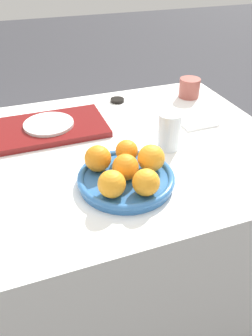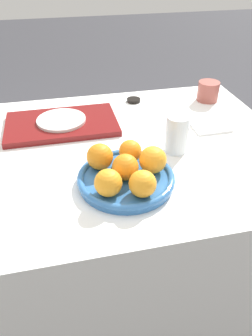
{
  "view_description": "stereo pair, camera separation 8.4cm",
  "coord_description": "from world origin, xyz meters",
  "px_view_note": "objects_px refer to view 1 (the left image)",
  "views": [
    {
      "loc": [
        -0.1,
        -0.84,
        1.26
      ],
      "look_at": [
        0.13,
        -0.19,
        0.78
      ],
      "focal_mm": 35.0,
      "sensor_mm": 36.0,
      "label": 1
    },
    {
      "loc": [
        -0.02,
        -0.86,
        1.26
      ],
      "look_at": [
        0.13,
        -0.19,
        0.78
      ],
      "focal_mm": 35.0,
      "sensor_mm": 36.0,
      "label": 2
    }
  ],
  "objects_px": {
    "orange_1": "(146,182)",
    "napkin": "(193,119)",
    "orange_3": "(98,158)",
    "water_glass": "(169,131)",
    "fruit_platter": "(126,179)",
    "orange_2": "(151,158)",
    "cup_1": "(189,88)",
    "orange_5": "(127,151)",
    "serving_tray": "(49,128)",
    "side_plate": "(49,124)",
    "soy_dish": "(117,100)",
    "orange_0": "(125,167)",
    "orange_4": "(112,184)"
  },
  "relations": [
    {
      "from": "orange_1",
      "to": "napkin",
      "type": "distance_m",
      "value": 0.48
    },
    {
      "from": "orange_3",
      "to": "water_glass",
      "type": "distance_m",
      "value": 0.25
    },
    {
      "from": "fruit_platter",
      "to": "orange_1",
      "type": "relative_size",
      "value": 3.81
    },
    {
      "from": "orange_2",
      "to": "cup_1",
      "type": "relative_size",
      "value": 0.89
    },
    {
      "from": "orange_1",
      "to": "cup_1",
      "type": "bearing_deg",
      "value": 52.36
    },
    {
      "from": "water_glass",
      "to": "orange_1",
      "type": "bearing_deg",
      "value": -128.07
    },
    {
      "from": "orange_5",
      "to": "serving_tray",
      "type": "xyz_separation_m",
      "value": [
        -0.17,
        0.29,
        -0.04
      ]
    },
    {
      "from": "fruit_platter",
      "to": "side_plate",
      "type": "bearing_deg",
      "value": 112.05
    },
    {
      "from": "orange_5",
      "to": "soy_dish",
      "type": "relative_size",
      "value": 1.16
    },
    {
      "from": "orange_2",
      "to": "orange_5",
      "type": "xyz_separation_m",
      "value": [
        -0.05,
        0.06,
        -0.01
      ]
    },
    {
      "from": "orange_5",
      "to": "serving_tray",
      "type": "height_order",
      "value": "orange_5"
    },
    {
      "from": "cup_1",
      "to": "serving_tray",
      "type": "bearing_deg",
      "value": -170.64
    },
    {
      "from": "orange_1",
      "to": "cup_1",
      "type": "relative_size",
      "value": 0.82
    },
    {
      "from": "fruit_platter",
      "to": "water_glass",
      "type": "distance_m",
      "value": 0.23
    },
    {
      "from": "fruit_platter",
      "to": "cup_1",
      "type": "relative_size",
      "value": 3.12
    },
    {
      "from": "orange_0",
      "to": "water_glass",
      "type": "height_order",
      "value": "water_glass"
    },
    {
      "from": "orange_0",
      "to": "orange_5",
      "type": "xyz_separation_m",
      "value": [
        0.03,
        0.08,
        -0.0
      ]
    },
    {
      "from": "orange_1",
      "to": "soy_dish",
      "type": "xyz_separation_m",
      "value": [
        0.12,
        0.59,
        -0.05
      ]
    },
    {
      "from": "orange_3",
      "to": "napkin",
      "type": "height_order",
      "value": "orange_3"
    },
    {
      "from": "orange_3",
      "to": "napkin",
      "type": "xyz_separation_m",
      "value": [
        0.41,
        0.21,
        -0.05
      ]
    },
    {
      "from": "orange_4",
      "to": "fruit_platter",
      "type": "bearing_deg",
      "value": 45.35
    },
    {
      "from": "water_glass",
      "to": "cup_1",
      "type": "height_order",
      "value": "water_glass"
    },
    {
      "from": "serving_tray",
      "to": "cup_1",
      "type": "distance_m",
      "value": 0.59
    },
    {
      "from": "orange_2",
      "to": "orange_5",
      "type": "relative_size",
      "value": 1.16
    },
    {
      "from": "orange_0",
      "to": "serving_tray",
      "type": "bearing_deg",
      "value": 111.55
    },
    {
      "from": "orange_0",
      "to": "orange_2",
      "type": "xyz_separation_m",
      "value": [
        0.08,
        0.01,
        0.0
      ]
    },
    {
      "from": "orange_0",
      "to": "orange_3",
      "type": "bearing_deg",
      "value": 132.8
    },
    {
      "from": "fruit_platter",
      "to": "orange_1",
      "type": "bearing_deg",
      "value": -73.68
    },
    {
      "from": "orange_4",
      "to": "side_plate",
      "type": "height_order",
      "value": "orange_4"
    },
    {
      "from": "orange_4",
      "to": "napkin",
      "type": "bearing_deg",
      "value": 38.25
    },
    {
      "from": "orange_4",
      "to": "side_plate",
      "type": "relative_size",
      "value": 0.41
    },
    {
      "from": "orange_3",
      "to": "napkin",
      "type": "bearing_deg",
      "value": 26.71
    },
    {
      "from": "orange_0",
      "to": "orange_4",
      "type": "relative_size",
      "value": 1.01
    },
    {
      "from": "orange_0",
      "to": "serving_tray",
      "type": "relative_size",
      "value": 0.18
    },
    {
      "from": "orange_3",
      "to": "serving_tray",
      "type": "distance_m",
      "value": 0.32
    },
    {
      "from": "fruit_platter",
      "to": "serving_tray",
      "type": "bearing_deg",
      "value": 112.05
    },
    {
      "from": "orange_2",
      "to": "cup_1",
      "type": "distance_m",
      "value": 0.57
    },
    {
      "from": "orange_4",
      "to": "orange_5",
      "type": "relative_size",
      "value": 1.09
    },
    {
      "from": "fruit_platter",
      "to": "orange_2",
      "type": "relative_size",
      "value": 3.52
    },
    {
      "from": "orange_0",
      "to": "side_plate",
      "type": "bearing_deg",
      "value": 111.55
    },
    {
      "from": "orange_2",
      "to": "napkin",
      "type": "bearing_deg",
      "value": 42.54
    },
    {
      "from": "orange_1",
      "to": "orange_4",
      "type": "relative_size",
      "value": 0.99
    },
    {
      "from": "orange_4",
      "to": "water_glass",
      "type": "height_order",
      "value": "water_glass"
    },
    {
      "from": "orange_3",
      "to": "water_glass",
      "type": "bearing_deg",
      "value": 15.69
    },
    {
      "from": "orange_0",
      "to": "orange_3",
      "type": "relative_size",
      "value": 0.97
    },
    {
      "from": "orange_0",
      "to": "water_glass",
      "type": "xyz_separation_m",
      "value": [
        0.19,
        0.13,
        0.0
      ]
    },
    {
      "from": "orange_5",
      "to": "cup_1",
      "type": "bearing_deg",
      "value": 43.25
    },
    {
      "from": "orange_0",
      "to": "orange_2",
      "type": "bearing_deg",
      "value": 9.98
    },
    {
      "from": "side_plate",
      "to": "soy_dish",
      "type": "height_order",
      "value": "side_plate"
    },
    {
      "from": "fruit_platter",
      "to": "side_plate",
      "type": "height_order",
      "value": "same"
    }
  ]
}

